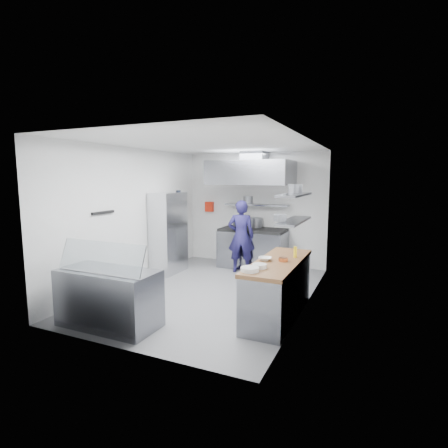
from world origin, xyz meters
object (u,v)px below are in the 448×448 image
at_px(wire_rack, 169,233).
at_px(display_case, 109,298).
at_px(chef, 241,236).
at_px(gas_range, 253,249).

xyz_separation_m(wire_rack, display_case, (0.83, -2.89, -0.50)).
distance_m(wire_rack, display_case, 3.05).
bearing_deg(chef, gas_range, -118.49).
height_order(gas_range, wire_rack, wire_rack).
height_order(wire_rack, display_case, wire_rack).
relative_size(chef, display_case, 1.12).
bearing_deg(wire_rack, gas_range, 36.60).
bearing_deg(wire_rack, chef, 24.72).
bearing_deg(gas_range, wire_rack, -143.40).
height_order(gas_range, display_case, gas_range).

